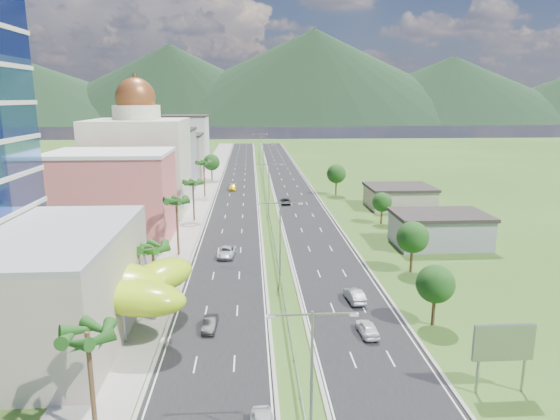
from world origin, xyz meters
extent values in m
plane|color=#2D5119|center=(0.00, 0.00, 0.00)|extent=(500.00, 500.00, 0.00)
cube|color=black|center=(-7.50, 90.00, 0.02)|extent=(11.00, 260.00, 0.04)
cube|color=black|center=(7.50, 90.00, 0.02)|extent=(11.00, 260.00, 0.04)
cube|color=gray|center=(-17.00, 90.00, 0.06)|extent=(7.00, 260.00, 0.12)
cube|color=gray|center=(0.00, 72.00, 0.62)|extent=(0.08, 216.00, 0.28)
cube|color=gray|center=(0.00, 174.00, 0.35)|extent=(0.10, 0.12, 0.70)
cylinder|color=gray|center=(0.00, -25.00, 5.50)|extent=(0.20, 0.20, 11.00)
cube|color=gray|center=(-1.44, -25.00, 10.80)|extent=(2.88, 0.12, 0.12)
cube|color=gray|center=(1.44, -25.00, 10.80)|extent=(2.88, 0.12, 0.12)
cube|color=silver|center=(-2.72, -25.00, 10.70)|extent=(0.60, 0.25, 0.18)
cube|color=silver|center=(2.72, -25.00, 10.70)|extent=(0.60, 0.25, 0.18)
cylinder|color=gray|center=(0.00, 10.00, 5.50)|extent=(0.20, 0.20, 11.00)
cube|color=gray|center=(-1.44, 10.00, 10.80)|extent=(2.88, 0.12, 0.12)
cube|color=gray|center=(1.44, 10.00, 10.80)|extent=(2.88, 0.12, 0.12)
cube|color=silver|center=(-2.72, 10.00, 10.70)|extent=(0.60, 0.25, 0.18)
cube|color=silver|center=(2.72, 10.00, 10.70)|extent=(0.60, 0.25, 0.18)
cylinder|color=gray|center=(0.00, 50.00, 5.50)|extent=(0.20, 0.20, 11.00)
cube|color=gray|center=(-1.44, 50.00, 10.80)|extent=(2.88, 0.12, 0.12)
cube|color=gray|center=(1.44, 50.00, 10.80)|extent=(2.88, 0.12, 0.12)
cube|color=silver|center=(-2.72, 50.00, 10.70)|extent=(0.60, 0.25, 0.18)
cube|color=silver|center=(2.72, 50.00, 10.70)|extent=(0.60, 0.25, 0.18)
cylinder|color=gray|center=(0.00, 95.00, 5.50)|extent=(0.20, 0.20, 11.00)
cube|color=gray|center=(-1.44, 95.00, 10.80)|extent=(2.88, 0.12, 0.12)
cube|color=gray|center=(1.44, 95.00, 10.80)|extent=(2.88, 0.12, 0.12)
cube|color=silver|center=(-2.72, 95.00, 10.70)|extent=(0.60, 0.25, 0.18)
cube|color=silver|center=(2.72, 95.00, 10.70)|extent=(0.60, 0.25, 0.18)
cylinder|color=gray|center=(0.00, 140.00, 5.50)|extent=(0.20, 0.20, 11.00)
cube|color=gray|center=(-1.44, 140.00, 10.80)|extent=(2.88, 0.12, 0.12)
cube|color=gray|center=(1.44, 140.00, 10.80)|extent=(2.88, 0.12, 0.12)
cube|color=silver|center=(-2.72, 140.00, 10.70)|extent=(0.60, 0.25, 0.18)
cube|color=silver|center=(2.72, 140.00, 10.70)|extent=(0.60, 0.25, 0.18)
cylinder|color=gray|center=(-24.00, -2.00, 2.00)|extent=(0.50, 0.50, 4.00)
cylinder|color=gray|center=(-17.00, -7.00, 2.00)|extent=(0.50, 0.50, 4.00)
cylinder|color=gray|center=(-21.00, -10.00, 2.00)|extent=(0.50, 0.50, 4.00)
cylinder|color=gray|center=(-15.00, -2.00, 2.00)|extent=(0.50, 0.50, 4.00)
cube|color=#D76458|center=(-28.00, 32.00, 7.50)|extent=(20.00, 15.00, 15.00)
cube|color=#BDB89D|center=(-28.00, 55.00, 10.00)|extent=(20.00, 20.00, 20.00)
cylinder|color=#BDB89D|center=(-28.00, 55.00, 21.50)|extent=(10.00, 10.00, 3.00)
sphere|color=brown|center=(-28.00, 55.00, 24.50)|extent=(8.40, 8.40, 8.40)
cube|color=gray|center=(-27.00, 80.00, 8.00)|extent=(16.00, 15.00, 16.00)
cube|color=gray|center=(-27.00, 102.00, 6.50)|extent=(16.00, 15.00, 13.00)
cube|color=silver|center=(-27.00, 125.00, 9.00)|extent=(16.00, 15.00, 18.00)
cylinder|color=gray|center=(15.00, -18.00, 1.60)|extent=(0.24, 0.24, 3.20)
cylinder|color=gray|center=(19.00, -18.00, 1.60)|extent=(0.24, 0.24, 3.20)
cube|color=#D85919|center=(17.00, -18.00, 4.60)|extent=(5.20, 0.35, 3.20)
cube|color=gray|center=(28.00, 25.00, 2.50)|extent=(15.00, 10.00, 5.00)
cube|color=gray|center=(30.00, 55.00, 2.20)|extent=(14.00, 12.00, 4.40)
cylinder|color=#47301C|center=(-15.50, -22.00, 4.25)|extent=(0.36, 0.36, 8.50)
cylinder|color=#47301C|center=(-15.50, 2.00, 3.75)|extent=(0.36, 0.36, 7.50)
cylinder|color=#47301C|center=(-15.50, 22.00, 4.50)|extent=(0.36, 0.36, 9.00)
cylinder|color=#47301C|center=(-15.50, 45.00, 4.00)|extent=(0.36, 0.36, 8.00)
cylinder|color=#47301C|center=(-15.50, 70.00, 4.40)|extent=(0.36, 0.36, 8.80)
cylinder|color=#47301C|center=(-15.50, 95.00, 2.45)|extent=(0.40, 0.40, 4.90)
sphere|color=#1D4A17|center=(-15.50, 95.00, 5.60)|extent=(4.90, 4.90, 4.90)
cylinder|color=#47301C|center=(16.00, -5.00, 2.10)|extent=(0.40, 0.40, 4.20)
sphere|color=#1D4A17|center=(16.00, -5.00, 4.80)|extent=(4.20, 4.20, 4.20)
cylinder|color=#47301C|center=(19.00, 12.00, 2.27)|extent=(0.40, 0.40, 4.55)
sphere|color=#1D4A17|center=(19.00, 12.00, 5.20)|extent=(4.55, 4.55, 4.55)
cylinder|color=#47301C|center=(22.00, 40.00, 1.92)|extent=(0.40, 0.40, 3.85)
sphere|color=#1D4A17|center=(22.00, 40.00, 4.40)|extent=(3.85, 3.85, 3.85)
cylinder|color=#47301C|center=(18.00, 70.00, 2.45)|extent=(0.40, 0.40, 4.90)
sphere|color=#1D4A17|center=(18.00, 70.00, 5.60)|extent=(4.90, 4.90, 4.90)
imported|color=black|center=(-8.48, -4.72, 0.70)|extent=(1.62, 4.07, 1.32)
imported|color=#B3B6BB|center=(-7.78, 20.59, 0.81)|extent=(3.11, 5.75, 1.53)
imported|color=yellow|center=(-8.75, 79.04, 0.76)|extent=(2.14, 5.04, 1.45)
imported|color=white|center=(8.23, -6.91, 0.77)|extent=(2.00, 4.40, 1.46)
imported|color=#9EA0A5|center=(8.69, 1.90, 0.82)|extent=(2.15, 4.86, 1.55)
imported|color=black|center=(4.30, 60.02, 0.71)|extent=(2.34, 4.86, 1.34)
imported|color=black|center=(-12.30, -8.26, 0.62)|extent=(0.82, 1.88, 1.16)
camera|label=1|loc=(-3.92, -54.89, 24.53)|focal=32.00mm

